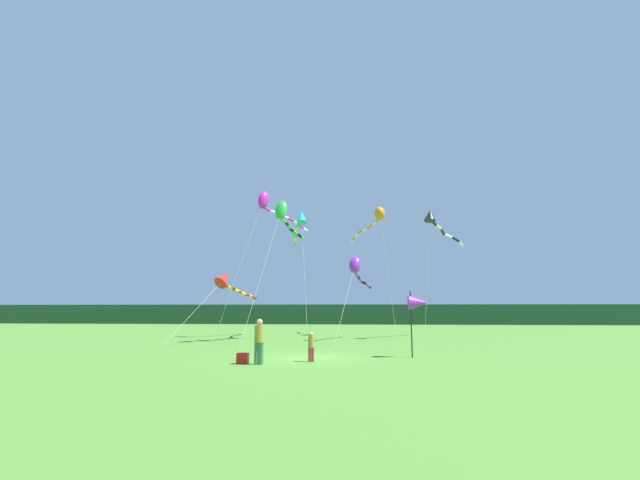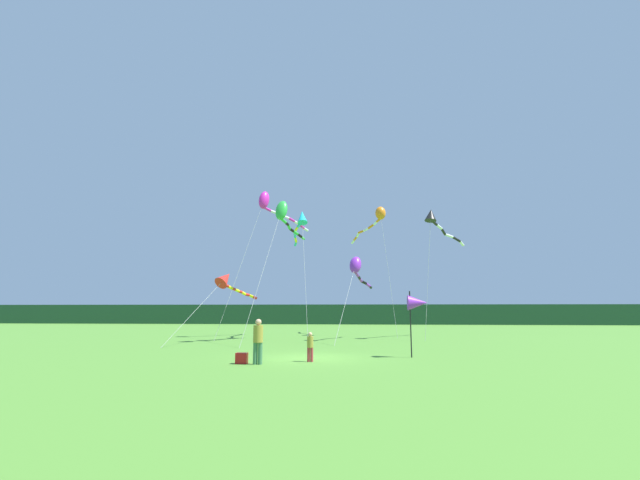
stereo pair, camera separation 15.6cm
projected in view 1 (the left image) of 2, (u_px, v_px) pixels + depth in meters
The scene contains 13 objects.
ground_plane at pixel (309, 358), 19.19m from camera, with size 120.00×120.00×0.00m, color #4C842D.
distant_treeline at pixel (342, 314), 63.68m from camera, with size 108.00×3.34×2.86m, color #1E4228.
person_adult at pixel (259, 339), 17.05m from camera, with size 0.39×0.39×1.77m.
person_child at pixel (311, 345), 17.86m from camera, with size 0.27×0.27×1.21m.
cooler_box at pixel (243, 358), 17.13m from camera, with size 0.46×0.31×0.43m, color red.
banner_flag_pole at pixel (418, 303), 19.72m from camera, with size 0.90×0.70×2.99m.
kite_red at pixel (227, 280), 29.33m from camera, with size 3.70×7.82×4.96m.
kite_orange at pixel (376, 217), 36.62m from camera, with size 3.58×7.13×10.79m.
kite_green at pixel (283, 214), 30.16m from camera, with size 2.66×8.35×9.82m.
kite_cyan at pixel (300, 222), 33.39m from camera, with size 2.33×8.84×9.80m.
kite_black at pixel (435, 220), 32.85m from camera, with size 4.61×6.74×9.72m.
kite_magenta at pixel (268, 204), 34.60m from camera, with size 5.65×7.79×11.66m.
kite_purple at pixel (356, 268), 30.42m from camera, with size 2.59×8.02×6.00m.
Camera 1 is at (2.14, -19.68, 2.15)m, focal length 24.01 mm.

